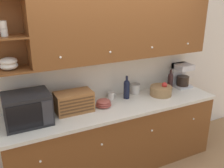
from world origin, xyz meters
TOP-DOWN VIEW (x-y plane):
  - ground_plane at (0.00, 0.00)m, footprint 24.00×24.00m
  - wall_back at (0.00, 0.03)m, footprint 5.16×0.06m
  - counter_unit at (-0.00, -0.33)m, footprint 2.78×0.69m
  - backsplash_panel at (0.00, -0.01)m, footprint 2.76×0.01m
  - upper_cabinets at (0.17, -0.17)m, footprint 2.76×0.36m
  - microwave at (-1.06, -0.31)m, footprint 0.48×0.40m
  - bread_box at (-0.52, -0.26)m, footprint 0.44×0.25m
  - bowl_stack_on_counter at (-0.15, -0.30)m, footprint 0.20×0.20m
  - mug at (0.05, -0.12)m, footprint 0.10×0.09m
  - wine_bottle at (0.24, -0.19)m, footprint 0.08×0.08m
  - storage_canister at (0.43, -0.09)m, footprint 0.14×0.14m
  - fruit_basket at (0.72, -0.31)m, footprint 0.30×0.30m
  - second_wine_bottle at (0.99, -0.17)m, footprint 0.08×0.08m
  - coffee_maker at (1.21, -0.16)m, footprint 0.24×0.24m

SIDE VIEW (x-z plane):
  - ground_plane at x=0.00m, z-range 0.00..0.00m
  - counter_unit at x=0.00m, z-range 0.00..0.91m
  - bowl_stack_on_counter at x=-0.15m, z-range 0.91..1.00m
  - mug at x=0.05m, z-range 0.91..1.00m
  - fruit_basket at x=0.72m, z-range 0.88..1.07m
  - storage_canister at x=0.43m, z-range 0.91..1.05m
  - bread_box at x=-0.52m, z-range 0.91..1.16m
  - second_wine_bottle at x=0.99m, z-range 0.89..1.19m
  - wine_bottle at x=0.24m, z-range 0.89..1.21m
  - microwave at x=-1.06m, z-range 0.91..1.24m
  - coffee_maker at x=1.21m, z-range 0.91..1.26m
  - backsplash_panel at x=0.00m, z-range 0.91..1.47m
  - wall_back at x=0.00m, z-range 0.00..2.60m
  - upper_cabinets at x=0.17m, z-range 1.47..2.22m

